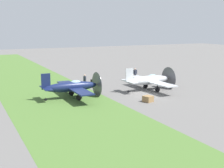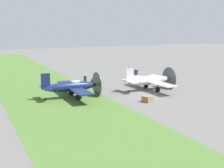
% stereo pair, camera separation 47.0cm
% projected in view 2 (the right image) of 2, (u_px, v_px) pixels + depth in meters
% --- Properties ---
extents(ground_plane, '(160.00, 160.00, 0.00)m').
position_uv_depth(ground_plane, '(151.00, 94.00, 36.26)').
color(ground_plane, '#605E5B').
extents(grass_verge, '(120.00, 11.00, 0.01)m').
position_uv_depth(grass_verge, '(62.00, 104.00, 31.77)').
color(grass_verge, '#476B2D').
rests_on(grass_verge, ground).
extents(airplane_lead, '(8.60, 6.82, 3.07)m').
position_uv_depth(airplane_lead, '(150.00, 80.00, 38.28)').
color(airplane_lead, '#B2B7BC').
rests_on(airplane_lead, ground).
extents(airplane_wingman, '(8.56, 6.82, 3.07)m').
position_uv_depth(airplane_wingman, '(72.00, 87.00, 34.28)').
color(airplane_wingman, '#141E47').
rests_on(airplane_wingman, ground).
extents(ground_crew_chief, '(0.63, 0.38, 1.73)m').
position_uv_depth(ground_crew_chief, '(85.00, 81.00, 40.13)').
color(ground_crew_chief, '#2D3342').
rests_on(ground_crew_chief, ground).
extents(ground_crew_mechanic, '(0.38, 0.63, 1.73)m').
position_uv_depth(ground_crew_mechanic, '(136.00, 74.00, 45.79)').
color(ground_crew_mechanic, '#2D3342').
rests_on(ground_crew_mechanic, ground).
extents(fuel_drum, '(0.60, 0.60, 0.90)m').
position_uv_depth(fuel_drum, '(93.00, 83.00, 41.19)').
color(fuel_drum, black).
rests_on(fuel_drum, ground).
extents(supply_crate, '(1.14, 1.14, 0.64)m').
position_uv_depth(supply_crate, '(148.00, 99.00, 32.65)').
color(supply_crate, olive).
rests_on(supply_crate, ground).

